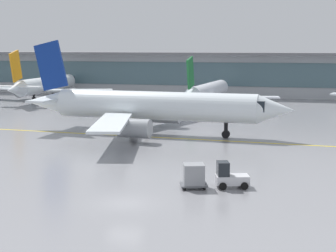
{
  "coord_description": "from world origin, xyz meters",
  "views": [
    {
      "loc": [
        12.03,
        -35.57,
        11.17
      ],
      "look_at": [
        -1.16,
        17.5,
        3.0
      ],
      "focal_mm": 58.01,
      "sensor_mm": 36.0,
      "label": 1
    }
  ],
  "objects": [
    {
      "name": "ground_plane",
      "position": [
        0.0,
        0.0,
        0.0
      ],
      "size": [
        400.0,
        400.0,
        0.0
      ],
      "primitive_type": "plane",
      "color": "gray"
    },
    {
      "name": "gate_airplane_1",
      "position": [
        -38.85,
        65.87,
        3.09
      ],
      "size": [
        28.97,
        31.1,
        10.32
      ],
      "rotation": [
        0.0,
        0.0,
        1.59
      ],
      "color": "white",
      "rests_on": "ground_plane"
    },
    {
      "name": "gate_airplane_2",
      "position": [
        -4.69,
        61.66,
        2.82
      ],
      "size": [
        26.31,
        28.4,
        9.4
      ],
      "rotation": [
        0.0,
        0.0,
        1.49
      ],
      "color": "silver",
      "rests_on": "ground_plane"
    },
    {
      "name": "taxiing_regional_jet",
      "position": [
        -6.22,
        29.6,
        3.55
      ],
      "size": [
        35.73,
        33.19,
        11.83
      ],
      "rotation": [
        0.0,
        0.0,
        -0.05
      ],
      "color": "white",
      "rests_on": "ground_plane"
    },
    {
      "name": "baggage_tug",
      "position": [
        6.68,
        6.1,
        0.89
      ],
      "size": [
        2.9,
        2.23,
        2.1
      ],
      "rotation": [
        0.0,
        0.0,
        0.3
      ],
      "color": "silver",
      "rests_on": "ground_plane"
    },
    {
      "name": "taxiway_centreline_stripe",
      "position": [
        -5.76,
        27.58,
        0.0
      ],
      "size": [
        109.86,
        6.37,
        0.01
      ],
      "primitive_type": "cube",
      "rotation": [
        0.0,
        0.0,
        -0.05
      ],
      "color": "yellow",
      "rests_on": "ground_plane"
    },
    {
      "name": "terminal_concourse",
      "position": [
        0.0,
        84.68,
        4.92
      ],
      "size": [
        225.67,
        11.0,
        9.6
      ],
      "color": "#B2B7BC",
      "rests_on": "ground_plane"
    },
    {
      "name": "cargo_dolly_lead",
      "position": [
        3.97,
        5.27,
        1.05
      ],
      "size": [
        2.48,
        2.15,
        1.94
      ],
      "rotation": [
        0.0,
        0.0,
        0.3
      ],
      "color": "#595B60",
      "rests_on": "ground_plane"
    }
  ]
}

